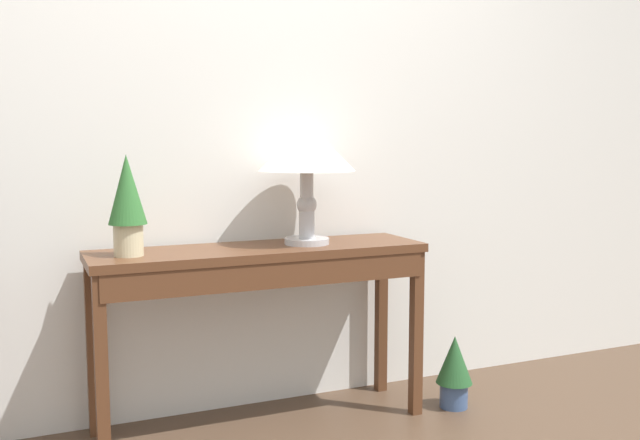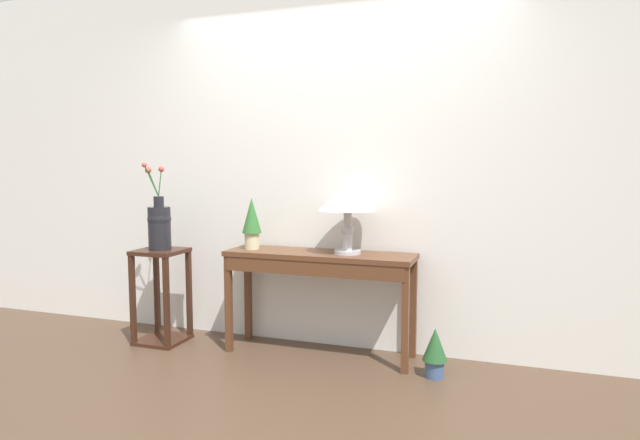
{
  "view_description": "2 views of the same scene",
  "coord_description": "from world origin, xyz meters",
  "px_view_note": "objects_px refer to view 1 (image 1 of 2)",
  "views": [
    {
      "loc": [
        -0.92,
        -1.6,
        1.17
      ],
      "look_at": [
        0.19,
        0.97,
        0.85
      ],
      "focal_mm": 39.39,
      "sensor_mm": 36.0,
      "label": 1
    },
    {
      "loc": [
        1.2,
        -2.52,
        1.35
      ],
      "look_at": [
        -0.06,
        1.12,
        0.96
      ],
      "focal_mm": 30.57,
      "sensor_mm": 36.0,
      "label": 2
    }
  ],
  "objects_px": {
    "console_table": "(262,274)",
    "table_lamp": "(307,152)",
    "potted_plant_on_console": "(127,200)",
    "potted_plant_floor": "(454,368)"
  },
  "relations": [
    {
      "from": "table_lamp",
      "to": "potted_plant_on_console",
      "type": "bearing_deg",
      "value": -178.48
    },
    {
      "from": "table_lamp",
      "to": "potted_plant_on_console",
      "type": "height_order",
      "value": "table_lamp"
    },
    {
      "from": "potted_plant_floor",
      "to": "table_lamp",
      "type": "bearing_deg",
      "value": 165.63
    },
    {
      "from": "console_table",
      "to": "potted_plant_floor",
      "type": "bearing_deg",
      "value": -9.36
    },
    {
      "from": "console_table",
      "to": "potted_plant_on_console",
      "type": "distance_m",
      "value": 0.6
    },
    {
      "from": "potted_plant_floor",
      "to": "potted_plant_on_console",
      "type": "bearing_deg",
      "value": 173.99
    },
    {
      "from": "potted_plant_on_console",
      "to": "table_lamp",
      "type": "bearing_deg",
      "value": 1.52
    },
    {
      "from": "table_lamp",
      "to": "potted_plant_on_console",
      "type": "xyz_separation_m",
      "value": [
        -0.72,
        -0.02,
        -0.17
      ]
    },
    {
      "from": "console_table",
      "to": "potted_plant_floor",
      "type": "relative_size",
      "value": 4.17
    },
    {
      "from": "console_table",
      "to": "table_lamp",
      "type": "relative_size",
      "value": 2.7
    }
  ]
}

